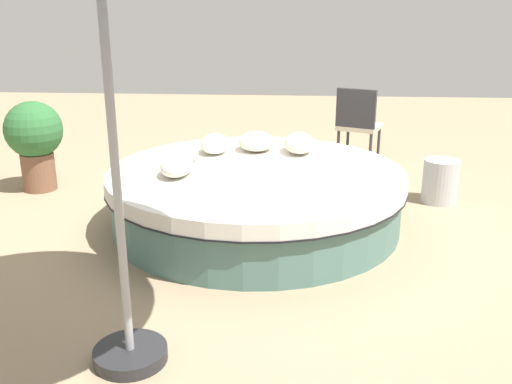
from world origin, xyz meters
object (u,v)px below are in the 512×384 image
Objects in this scene: round_bed at (256,197)px; throw_pillow_4 at (177,166)px; throw_pillow_3 at (183,155)px; throw_pillow_0 at (299,143)px; throw_pillow_1 at (256,141)px; patio_chair at (358,120)px; throw_pillow_2 at (215,144)px; side_table at (440,181)px; planter at (35,138)px.

round_bed is 5.68× the size of throw_pillow_4.
round_bed is at bearing 73.33° from throw_pillow_3.
throw_pillow_0 reaches higher than throw_pillow_1.
round_bed is 2.69m from patio_chair.
throw_pillow_2 reaches higher than throw_pillow_3.
throw_pillow_0 reaches higher than throw_pillow_2.
throw_pillow_0 is 1.05× the size of throw_pillow_3.
throw_pillow_4 is at bearing -15.82° from throw_pillow_2.
throw_pillow_1 is at bearing -103.86° from patio_chair.
throw_pillow_1 reaches higher than throw_pillow_3.
throw_pillow_0 is 1.21m from throw_pillow_3.
throw_pillow_3 is (-0.22, -0.73, 0.34)m from round_bed.
side_table is at bearing 112.74° from round_bed.
throw_pillow_0 is 1.05× the size of throw_pillow_4.
side_table is at bearing 111.51° from throw_pillow_4.
throw_pillow_4 is (0.44, 0.03, 0.02)m from throw_pillow_3.
throw_pillow_0 is at bearing 85.40° from planter.
side_table is (-0.13, 1.50, -0.42)m from throw_pillow_0.
round_bed is 0.86m from throw_pillow_0.
throw_pillow_2 is (-0.58, -0.47, 0.37)m from round_bed.
throw_pillow_4 is (0.89, -1.09, -0.01)m from throw_pillow_0.
round_bed is 0.81m from throw_pillow_4.
throw_pillow_2 is 0.93× the size of side_table.
side_table is at bearing 94.95° from throw_pillow_0.
patio_chair is at bearing 112.10° from planter.
planter is 4.45m from side_table.
planter is at bearing -135.69° from patio_chair.
throw_pillow_1 is 0.46× the size of planter.
throw_pillow_2 is 2.46m from patio_chair.
side_table is (1.61, 0.73, -0.33)m from patio_chair.
throw_pillow_1 is (-0.73, -0.05, 0.37)m from round_bed.
throw_pillow_4 is (0.23, -0.70, 0.36)m from round_bed.
throw_pillow_2 is 0.88× the size of throw_pillow_4.
throw_pillow_2 reaches higher than throw_pillow_4.
side_table is at bearing -43.49° from patio_chair.
side_table is (-0.07, 1.95, -0.42)m from throw_pillow_1.
throw_pillow_2 is (0.08, -0.86, -0.00)m from throw_pillow_0.
planter reaches higher than round_bed.
throw_pillow_3 is at bearing -68.17° from throw_pillow_0.
side_table is at bearing 88.64° from planter.
throw_pillow_1 is 1.00× the size of side_table.
patio_chair is at bearing 139.08° from throw_pillow_3.
throw_pillow_1 is 0.44m from throw_pillow_2.
round_bed is at bearing 38.61° from throw_pillow_2.
throw_pillow_3 is at bearing 69.24° from planter.
round_bed is at bearing -93.78° from patio_chair.
planter is (-0.17, -2.48, -0.04)m from throw_pillow_1.
throw_pillow_0 is 1.11× the size of side_table.
throw_pillow_2 reaches higher than round_bed.
throw_pillow_0 is 1.19× the size of throw_pillow_2.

